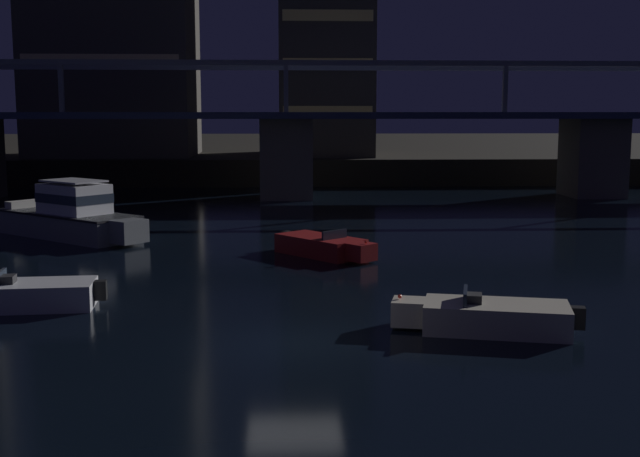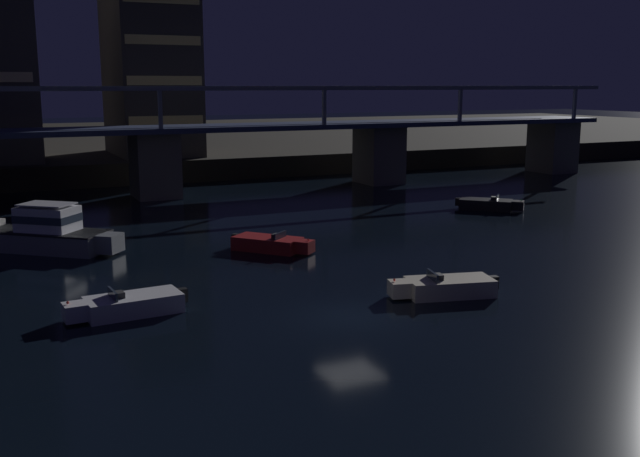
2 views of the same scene
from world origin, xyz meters
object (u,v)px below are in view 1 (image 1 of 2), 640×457
at_px(speedboat_near_center, 22,295).
at_px(tower_central, 324,45).
at_px(speedboat_mid_left, 488,317).
at_px(cabin_cruiser_near_left, 72,216).
at_px(river_bridge, 286,139).
at_px(speedboat_far_left, 324,246).

bearing_deg(speedboat_near_center, tower_central, 76.37).
bearing_deg(speedboat_mid_left, cabin_cruiser_near_left, 131.84).
xyz_separation_m(river_bridge, speedboat_near_center, (-8.32, -32.18, -3.69)).
bearing_deg(cabin_cruiser_near_left, river_bridge, 59.71).
bearing_deg(speedboat_far_left, tower_central, 87.08).
distance_m(speedboat_near_center, speedboat_mid_left, 14.07).
distance_m(cabin_cruiser_near_left, speedboat_far_left, 13.17).
height_order(cabin_cruiser_near_left, speedboat_mid_left, cabin_cruiser_near_left).
xyz_separation_m(speedboat_mid_left, speedboat_far_left, (-3.90, 11.99, 0.00)).
xyz_separation_m(river_bridge, speedboat_far_left, (1.45, -23.50, -3.69)).
distance_m(cabin_cruiser_near_left, speedboat_mid_left, 23.67).
height_order(speedboat_near_center, speedboat_far_left, same).
height_order(cabin_cruiser_near_left, speedboat_far_left, cabin_cruiser_near_left).
bearing_deg(speedboat_far_left, speedboat_near_center, -138.39).
relative_size(river_bridge, speedboat_near_center, 17.94).
xyz_separation_m(cabin_cruiser_near_left, speedboat_mid_left, (15.78, -17.63, -0.64)).
xyz_separation_m(river_bridge, speedboat_mid_left, (5.35, -35.49, -3.69)).
relative_size(cabin_cruiser_near_left, speedboat_near_center, 1.59).
bearing_deg(cabin_cruiser_near_left, speedboat_far_left, -25.38).
distance_m(tower_central, speedboat_far_left, 41.72).
relative_size(tower_central, speedboat_far_left, 4.34).
distance_m(river_bridge, tower_central, 18.65).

